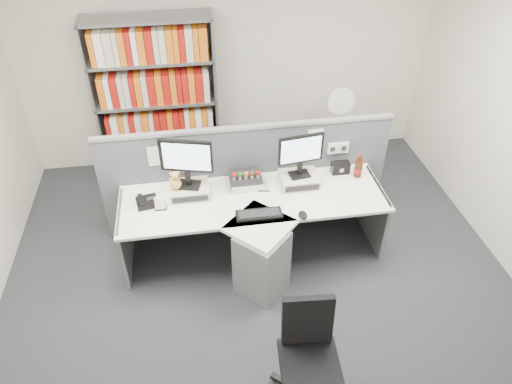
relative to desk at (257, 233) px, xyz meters
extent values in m
plane|color=#313539|center=(0.00, -0.60, -0.46)|extent=(5.50, 5.50, 0.00)
cube|color=silver|center=(0.00, 2.15, 0.89)|extent=(5.00, 0.04, 2.70)
cube|color=white|center=(0.00, -0.60, 2.24)|extent=(5.00, 5.50, 0.04)
cube|color=#53565E|center=(0.00, 0.65, 0.17)|extent=(3.00, 0.05, 1.25)
cube|color=#98989D|center=(0.00, 0.65, 0.80)|extent=(3.00, 0.07, 0.03)
cube|color=white|center=(0.95, 0.62, 0.49)|extent=(0.22, 0.04, 0.12)
cube|color=white|center=(-0.90, 0.63, 0.59)|extent=(0.16, 0.00, 0.22)
cube|color=white|center=(-0.50, 0.63, 0.59)|extent=(0.16, 0.00, 0.22)
cube|color=white|center=(0.70, 0.63, 0.59)|extent=(0.16, 0.00, 0.22)
cube|color=white|center=(0.00, 0.22, 0.25)|extent=(2.60, 0.80, 0.03)
cube|color=white|center=(0.00, -0.18, 0.25)|extent=(0.74, 0.74, 0.03)
cube|color=gray|center=(0.00, -0.30, -0.11)|extent=(0.57, 0.57, 0.69)
cube|color=gray|center=(-1.28, 0.22, -0.10)|extent=(0.03, 0.70, 0.72)
cube|color=gray|center=(1.28, 0.22, -0.10)|extent=(0.03, 0.70, 0.72)
cube|color=gray|center=(0.00, 0.58, -0.11)|extent=(2.50, 0.02, 0.45)
cube|color=beige|center=(-0.61, 0.38, 0.31)|extent=(0.38, 0.30, 0.10)
cube|color=black|center=(-0.61, 0.23, 0.31)|extent=(0.34, 0.01, 0.06)
cube|color=beige|center=(0.49, 0.38, 0.31)|extent=(0.38, 0.30, 0.10)
cube|color=black|center=(0.49, 0.23, 0.31)|extent=(0.34, 0.01, 0.06)
cube|color=black|center=(-0.61, 0.38, 0.37)|extent=(0.25, 0.21, 0.02)
cube|color=black|center=(-0.61, 0.38, 0.46)|extent=(0.06, 0.04, 0.18)
cube|color=black|center=(-0.61, 0.38, 0.71)|extent=(0.49, 0.17, 0.33)
cube|color=#B5D2F2|center=(-0.60, 0.37, 0.71)|extent=(0.44, 0.12, 0.28)
cube|color=black|center=(0.49, 0.38, 0.37)|extent=(0.22, 0.17, 0.02)
cube|color=black|center=(0.49, 0.38, 0.45)|extent=(0.05, 0.03, 0.16)
cube|color=black|center=(0.49, 0.38, 0.68)|extent=(0.45, 0.09, 0.30)
cube|color=#B5D2F2|center=(0.49, 0.37, 0.68)|extent=(0.40, 0.06, 0.25)
cube|color=black|center=(-0.04, 0.46, 0.31)|extent=(0.32, 0.28, 0.08)
cube|color=silver|center=(-0.04, 0.32, 0.31)|extent=(0.32, 0.01, 0.08)
cylinder|color=beige|center=(-0.16, 0.44, 0.36)|extent=(0.03, 0.03, 0.03)
sphere|color=#A5140F|center=(-0.16, 0.44, 0.41)|extent=(0.05, 0.05, 0.05)
cylinder|color=beige|center=(-0.10, 0.44, 0.36)|extent=(0.03, 0.03, 0.03)
sphere|color=#19721E|center=(-0.10, 0.44, 0.41)|extent=(0.05, 0.05, 0.05)
cylinder|color=beige|center=(-0.04, 0.44, 0.36)|extent=(0.03, 0.03, 0.03)
sphere|color=orange|center=(-0.04, 0.44, 0.41)|extent=(0.05, 0.05, 0.05)
cylinder|color=beige|center=(0.02, 0.44, 0.36)|extent=(0.03, 0.03, 0.03)
sphere|color=#593319|center=(0.02, 0.44, 0.41)|extent=(0.05, 0.05, 0.05)
cylinder|color=beige|center=(0.08, 0.44, 0.36)|extent=(0.03, 0.03, 0.03)
sphere|color=#A5140F|center=(0.08, 0.44, 0.41)|extent=(0.05, 0.05, 0.05)
cube|color=black|center=(0.01, -0.05, 0.28)|extent=(0.43, 0.17, 0.02)
cube|color=black|center=(0.01, -0.05, 0.29)|extent=(0.38, 0.12, 0.01)
ellipsoid|color=black|center=(0.41, -0.13, 0.29)|extent=(0.08, 0.12, 0.05)
cube|color=black|center=(-1.02, 0.28, 0.29)|extent=(0.22, 0.21, 0.05)
cube|color=black|center=(-1.07, 0.28, 0.33)|extent=(0.07, 0.17, 0.03)
cube|color=black|center=(-0.98, 0.29, 0.32)|extent=(0.10, 0.07, 0.01)
cube|color=black|center=(-0.89, 0.20, 0.27)|extent=(0.11, 0.06, 0.02)
cube|color=white|center=(-0.89, 0.18, 0.34)|extent=(0.10, 0.04, 0.11)
cube|color=white|center=(-0.89, 0.22, 0.34)|extent=(0.10, 0.04, 0.11)
sphere|color=gold|center=(-0.73, 0.36, 0.42)|extent=(0.11, 0.11, 0.11)
sphere|color=gold|center=(-0.73, 0.36, 0.52)|extent=(0.08, 0.08, 0.08)
sphere|color=gold|center=(-0.77, 0.36, 0.55)|extent=(0.03, 0.03, 0.03)
sphere|color=gold|center=(-0.70, 0.36, 0.55)|extent=(0.03, 0.03, 0.03)
cube|color=black|center=(0.96, 0.50, 0.33)|extent=(0.18, 0.10, 0.12)
cylinder|color=#3F190A|center=(1.12, 0.41, 0.36)|extent=(0.08, 0.08, 0.20)
cylinder|color=#A5140F|center=(1.12, 0.41, 0.34)|extent=(0.08, 0.08, 0.06)
cylinder|color=#3F190A|center=(1.12, 0.41, 0.49)|extent=(0.03, 0.03, 0.06)
cylinder|color=#A5140F|center=(1.12, 0.41, 0.53)|extent=(0.04, 0.04, 0.01)
cube|color=slate|center=(-1.59, 1.85, 0.54)|extent=(0.03, 0.40, 2.00)
cube|color=slate|center=(-0.21, 1.85, 0.54)|extent=(0.03, 0.40, 2.00)
cube|color=slate|center=(-0.90, 2.04, 0.54)|extent=(1.40, 0.02, 2.00)
cube|color=slate|center=(-0.90, 1.85, -0.44)|extent=(1.38, 0.40, 0.03)
cube|color=slate|center=(-0.90, 1.85, 0.06)|extent=(1.38, 0.40, 0.03)
cube|color=slate|center=(-0.90, 1.85, 0.56)|extent=(1.38, 0.40, 0.03)
cube|color=slate|center=(-0.90, 1.85, 1.06)|extent=(1.38, 0.40, 0.03)
cube|color=slate|center=(-0.90, 1.85, 1.52)|extent=(1.38, 0.40, 0.03)
cube|color=#A5140F|center=(-0.90, 1.82, -0.24)|extent=(1.24, 0.28, 0.36)
cube|color=orange|center=(-0.90, 1.82, 0.26)|extent=(1.24, 0.28, 0.36)
cube|color=beige|center=(-0.90, 1.82, 0.76)|extent=(1.24, 0.28, 0.36)
cube|color=white|center=(-0.90, 1.82, 1.26)|extent=(1.24, 0.28, 0.36)
cube|color=slate|center=(1.20, 1.40, -0.11)|extent=(0.45, 0.60, 0.70)
cube|color=black|center=(1.20, 1.10, 0.06)|extent=(0.40, 0.02, 0.28)
cube|color=black|center=(1.20, 1.10, -0.26)|extent=(0.40, 0.02, 0.28)
cylinder|color=white|center=(1.20, 1.40, 0.26)|extent=(0.19, 0.19, 0.03)
cylinder|color=white|center=(1.20, 1.40, 0.37)|extent=(0.03, 0.03, 0.19)
cylinder|color=white|center=(1.20, 1.38, 0.63)|extent=(0.32, 0.07, 0.32)
cylinder|color=silver|center=(1.20, 1.41, 0.63)|extent=(0.32, 0.06, 0.32)
cylinder|color=silver|center=(0.16, -1.46, -0.22)|extent=(0.05, 0.05, 0.38)
cube|color=black|center=(0.16, -1.46, -0.01)|extent=(0.47, 0.47, 0.07)
cube|color=black|center=(0.17, -1.26, 0.26)|extent=(0.39, 0.13, 0.44)
cube|color=black|center=(0.22, -1.30, -0.41)|extent=(0.15, 0.28, 0.04)
cylinder|color=black|center=(0.27, -1.20, -0.43)|extent=(0.05, 0.05, 0.03)
cube|color=black|center=(0.03, -1.35, -0.41)|extent=(0.25, 0.22, 0.04)
cylinder|color=black|center=(-0.06, -1.28, -0.43)|extent=(0.05, 0.05, 0.03)
camera|label=1|loc=(-0.54, -3.36, 3.15)|focal=33.35mm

